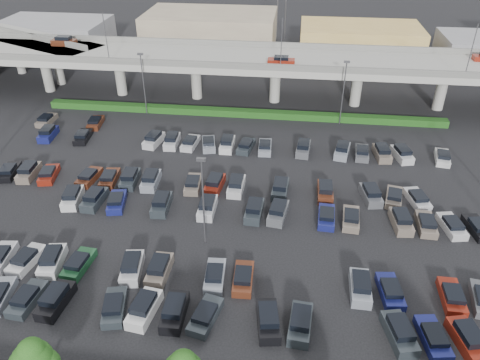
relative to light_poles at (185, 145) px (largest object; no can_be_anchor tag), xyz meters
name	(u,v)px	position (x,y,z in m)	size (l,w,h in m)	color
ground	(217,200)	(4.13, -2.00, -6.24)	(280.00, 280.00, 0.00)	black
overpass	(245,62)	(3.87, 30.01, 0.73)	(150.00, 13.00, 15.80)	#989790
hedge	(242,113)	(4.13, 23.00, -5.69)	(66.00, 1.60, 1.10)	#1A4012
parked_cars	(202,213)	(2.97, -5.70, -5.60)	(63.07, 41.64, 1.67)	navy
light_poles	(185,145)	(0.00, 0.00, 0.00)	(66.90, 48.38, 10.30)	#4A4A4F
distant_buildings	(315,37)	(16.50, 59.81, -2.49)	(138.00, 24.00, 9.00)	gray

